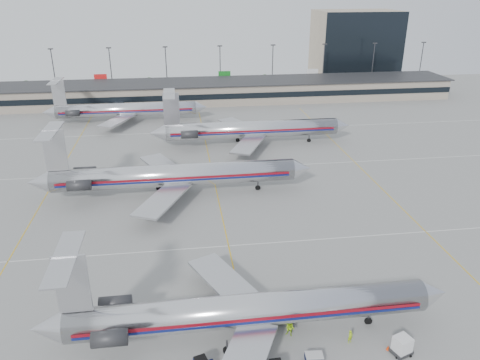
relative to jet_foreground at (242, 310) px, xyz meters
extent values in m
plane|color=gray|center=(0.66, 8.47, -3.33)|extent=(260.00, 260.00, 0.00)
cube|color=silver|center=(0.66, 18.47, -3.32)|extent=(160.00, 0.15, 0.02)
cube|color=gray|center=(0.66, 106.47, -0.33)|extent=(160.00, 16.00, 6.00)
cube|color=black|center=(0.66, 98.37, -0.13)|extent=(160.00, 0.20, 1.60)
cube|color=#2D2D30|center=(0.66, 106.47, 2.77)|extent=(162.00, 17.00, 0.30)
cylinder|color=#38383D|center=(-44.34, 120.47, 4.17)|extent=(0.30, 0.30, 15.00)
cube|color=#2D2D30|center=(-44.34, 120.47, 11.77)|extent=(1.60, 0.40, 0.35)
cylinder|color=#38383D|center=(-26.34, 120.47, 4.17)|extent=(0.30, 0.30, 15.00)
cube|color=#2D2D30|center=(-26.34, 120.47, 11.77)|extent=(1.60, 0.40, 0.35)
cylinder|color=#38383D|center=(-8.34, 120.47, 4.17)|extent=(0.30, 0.30, 15.00)
cube|color=#2D2D30|center=(-8.34, 120.47, 11.77)|extent=(1.60, 0.40, 0.35)
cylinder|color=#38383D|center=(9.66, 120.47, 4.17)|extent=(0.30, 0.30, 15.00)
cube|color=#2D2D30|center=(9.66, 120.47, 11.77)|extent=(1.60, 0.40, 0.35)
cylinder|color=#38383D|center=(27.66, 120.47, 4.17)|extent=(0.30, 0.30, 15.00)
cube|color=#2D2D30|center=(27.66, 120.47, 11.77)|extent=(1.60, 0.40, 0.35)
cylinder|color=#38383D|center=(45.66, 120.47, 4.17)|extent=(0.30, 0.30, 15.00)
cube|color=#2D2D30|center=(45.66, 120.47, 11.77)|extent=(1.60, 0.40, 0.35)
cylinder|color=#38383D|center=(63.66, 120.47, 4.17)|extent=(0.30, 0.30, 15.00)
cube|color=#2D2D30|center=(63.66, 120.47, 11.77)|extent=(1.60, 0.40, 0.35)
cylinder|color=#38383D|center=(81.66, 120.47, 4.17)|extent=(0.30, 0.30, 15.00)
cube|color=#2D2D30|center=(81.66, 120.47, 11.77)|extent=(1.60, 0.40, 0.35)
cube|color=tan|center=(62.66, 136.47, 9.17)|extent=(30.00, 20.00, 25.00)
cylinder|color=silver|center=(0.92, 0.00, -0.05)|extent=(37.50, 3.47, 3.47)
cone|color=silver|center=(21.17, 0.00, -0.05)|extent=(3.00, 3.47, 3.47)
cone|color=#BBBBC0|center=(-19.51, 0.00, -0.05)|extent=(3.37, 3.47, 3.47)
cube|color=maroon|center=(0.92, -1.74, 0.09)|extent=(35.62, 0.05, 0.33)
cube|color=navy|center=(0.92, -1.74, -0.29)|extent=(35.62, 0.05, 0.26)
cube|color=#BBBBC0|center=(-0.95, 6.56, -0.99)|extent=(8.72, 12.71, 0.30)
cube|color=#BBBBC0|center=(-16.42, 0.00, 4.87)|extent=(3.19, 0.23, 6.37)
cube|color=#BBBBC0|center=(-16.70, 0.00, 7.87)|extent=(2.25, 9.84, 0.17)
cylinder|color=#2D2D30|center=(-13.14, 2.67, 0.23)|extent=(3.37, 1.59, 1.59)
cylinder|color=#2D2D30|center=(-13.14, -2.67, 0.23)|extent=(3.37, 1.59, 1.59)
cylinder|color=#2D2D30|center=(14.05, 0.00, -2.56)|extent=(0.19, 0.19, 1.55)
cylinder|color=#2D2D30|center=(-1.89, -2.25, -2.56)|extent=(0.19, 0.19, 1.55)
cylinder|color=#2D2D30|center=(-1.89, 2.25, -2.56)|extent=(0.19, 0.19, 1.55)
cylinder|color=black|center=(14.05, 0.00, -3.00)|extent=(0.84, 0.28, 0.84)
cylinder|color=silver|center=(-6.50, 37.22, 0.34)|extent=(41.91, 3.88, 3.88)
cone|color=silver|center=(16.13, 37.22, 0.34)|extent=(3.35, 3.88, 3.88)
cone|color=#BBBBC0|center=(-29.34, 37.22, 0.34)|extent=(3.77, 3.88, 3.88)
cube|color=maroon|center=(-6.50, 35.27, 0.49)|extent=(39.82, 0.05, 0.37)
cube|color=navy|center=(-6.50, 35.27, 0.07)|extent=(39.82, 0.05, 0.29)
cube|color=#BBBBC0|center=(-8.59, 44.55, -0.71)|extent=(9.75, 14.21, 0.34)
cube|color=#BBBBC0|center=(-8.59, 29.88, -0.71)|extent=(9.75, 14.21, 0.34)
cube|color=#BBBBC0|center=(-25.88, 37.22, 5.84)|extent=(3.56, 0.26, 7.13)
cube|color=#BBBBC0|center=(-26.20, 37.22, 9.19)|extent=(2.51, 11.00, 0.19)
cylinder|color=#2D2D30|center=(-22.22, 40.20, 0.65)|extent=(3.77, 1.78, 1.78)
cylinder|color=#2D2D30|center=(-22.22, 34.23, 0.65)|extent=(3.77, 1.78, 1.78)
cylinder|color=#2D2D30|center=(8.17, 37.22, -2.47)|extent=(0.21, 0.21, 1.73)
cylinder|color=#2D2D30|center=(-9.64, 34.70, -2.47)|extent=(0.21, 0.21, 1.73)
cylinder|color=#2D2D30|center=(-9.64, 39.73, -2.47)|extent=(0.21, 0.21, 1.73)
cylinder|color=black|center=(8.17, 37.22, -2.97)|extent=(0.94, 0.31, 0.94)
cylinder|color=silver|center=(11.32, 62.63, 0.29)|extent=(39.37, 3.83, 3.83)
cone|color=silver|center=(32.67, 62.63, 0.29)|extent=(3.32, 3.83, 3.83)
cone|color=#BBBBC0|center=(-10.23, 62.63, 0.29)|extent=(3.73, 3.83, 3.83)
cube|color=maroon|center=(11.32, 60.70, 0.45)|extent=(37.41, 0.05, 0.36)
cube|color=navy|center=(11.32, 60.70, 0.04)|extent=(37.41, 0.05, 0.29)
cube|color=#BBBBC0|center=(9.25, 69.88, -0.74)|extent=(9.64, 14.05, 0.33)
cube|color=#BBBBC0|center=(9.25, 55.38, -0.74)|extent=(9.64, 14.05, 0.33)
cube|color=#BBBBC0|center=(-6.81, 62.63, 5.73)|extent=(3.52, 0.26, 7.05)
cube|color=#BBBBC0|center=(-7.12, 62.63, 9.05)|extent=(2.49, 10.88, 0.19)
cylinder|color=#2D2D30|center=(-3.18, 65.58, 0.61)|extent=(3.73, 1.76, 1.76)
cylinder|color=#2D2D30|center=(-3.18, 59.68, 0.61)|extent=(3.73, 1.76, 1.76)
cylinder|color=#2D2D30|center=(24.79, 62.63, -2.48)|extent=(0.21, 0.21, 1.71)
cylinder|color=#2D2D30|center=(8.21, 60.14, -2.48)|extent=(0.21, 0.21, 1.71)
cylinder|color=#2D2D30|center=(8.21, 65.11, -2.48)|extent=(0.21, 0.21, 1.71)
cylinder|color=black|center=(24.79, 62.63, -2.97)|extent=(0.93, 0.31, 0.93)
cylinder|color=silver|center=(-18.79, 85.75, 0.02)|extent=(36.44, 3.55, 3.55)
cone|color=silver|center=(0.96, 85.75, 0.02)|extent=(3.07, 3.55, 3.55)
cone|color=#BBBBC0|center=(-38.73, 85.75, 0.02)|extent=(3.45, 3.55, 3.55)
cube|color=maroon|center=(-18.79, 83.97, 0.17)|extent=(34.61, 0.05, 0.34)
cube|color=navy|center=(-18.79, 83.97, -0.22)|extent=(34.61, 0.05, 0.27)
cube|color=#BBBBC0|center=(-20.70, 92.46, -0.93)|extent=(8.92, 13.00, 0.31)
cube|color=#BBBBC0|center=(-20.70, 79.04, -0.93)|extent=(8.92, 13.00, 0.31)
cube|color=#BBBBC0|center=(-35.57, 85.75, 5.06)|extent=(3.26, 0.24, 6.52)
cube|color=#BBBBC0|center=(-35.85, 85.75, 8.13)|extent=(2.30, 10.07, 0.17)
cylinder|color=#2D2D30|center=(-32.21, 88.48, 0.31)|extent=(3.45, 1.63, 1.63)
cylinder|color=#2D2D30|center=(-32.21, 83.02, 0.31)|extent=(3.45, 1.63, 1.63)
cylinder|color=#2D2D30|center=(-6.32, 85.75, -2.54)|extent=(0.19, 0.19, 1.58)
cylinder|color=#2D2D30|center=(-21.66, 83.45, -2.54)|extent=(0.19, 0.19, 1.58)
cylinder|color=#2D2D30|center=(-21.66, 88.05, -2.54)|extent=(0.19, 0.19, 1.58)
cylinder|color=black|center=(-6.32, 85.75, -3.00)|extent=(0.86, 0.29, 0.86)
cube|color=black|center=(-4.67, -4.54, -1.56)|extent=(1.40, 1.27, 0.08)
cube|color=#091035|center=(6.48, -4.77, -2.83)|extent=(1.84, 1.34, 0.64)
cube|color=#AAAAAA|center=(6.48, -4.77, -2.37)|extent=(1.84, 1.34, 0.06)
cylinder|color=black|center=(7.13, -4.27, -3.17)|extent=(0.33, 0.13, 0.33)
cylinder|color=black|center=(5.84, -4.27, -3.17)|extent=(0.33, 0.13, 0.33)
cube|color=#2D2D30|center=(15.61, -4.77, -3.07)|extent=(2.32, 2.13, 0.32)
cube|color=silver|center=(15.61, -4.77, -2.12)|extent=(1.99, 1.92, 1.58)
cylinder|color=black|center=(16.35, -4.14, -3.21)|extent=(0.25, 0.13, 0.25)
cylinder|color=black|center=(16.35, -5.40, -3.21)|extent=(0.25, 0.13, 0.25)
cylinder|color=black|center=(14.87, -4.14, -3.21)|extent=(0.25, 0.13, 0.25)
cylinder|color=black|center=(14.87, -5.40, -3.21)|extent=(0.25, 0.13, 0.25)
cube|color=#AAAAAA|center=(4.60, 1.70, -2.89)|extent=(3.76, 2.38, 0.49)
cube|color=#2D2D30|center=(5.19, 1.70, -1.76)|extent=(3.68, 2.02, 1.27)
cylinder|color=black|center=(5.87, 2.24, -3.09)|extent=(0.49, 0.16, 0.49)
cylinder|color=black|center=(5.87, 1.16, -3.09)|extent=(0.49, 0.16, 0.49)
cylinder|color=black|center=(3.32, 2.24, -3.09)|extent=(0.49, 0.16, 0.49)
cylinder|color=black|center=(3.32, 1.16, -3.09)|extent=(0.49, 0.16, 0.49)
imported|color=#9CC712|center=(11.02, -2.52, -2.58)|extent=(0.65, 0.55, 1.50)
imported|color=#97D013|center=(5.02, -0.66, -2.39)|extent=(1.16, 1.10, 1.89)
cone|color=#FA3A08|center=(14.52, -4.11, -3.07)|extent=(0.47, 0.47, 0.53)
camera|label=1|loc=(-5.63, -38.97, 31.50)|focal=35.00mm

